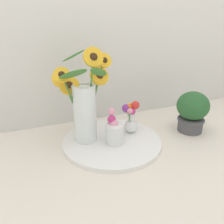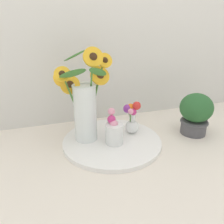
{
  "view_description": "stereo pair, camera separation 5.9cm",
  "coord_description": "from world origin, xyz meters",
  "px_view_note": "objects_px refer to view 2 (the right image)",
  "views": [
    {
      "loc": [
        -0.31,
        -0.73,
        0.53
      ],
      "look_at": [
        0.02,
        0.1,
        0.16
      ],
      "focal_mm": 35.0,
      "sensor_mm": 36.0,
      "label": 1
    },
    {
      "loc": [
        -0.25,
        -0.75,
        0.53
      ],
      "look_at": [
        0.02,
        0.1,
        0.16
      ],
      "focal_mm": 35.0,
      "sensor_mm": 36.0,
      "label": 2
    }
  ],
  "objects_px": {
    "vase_small_center": "(114,131)",
    "vase_bulb_right": "(132,118)",
    "potted_plant": "(196,113)",
    "mason_jar_sunflowers": "(84,104)",
    "serving_tray": "(112,141)"
  },
  "relations": [
    {
      "from": "vase_small_center",
      "to": "vase_bulb_right",
      "type": "distance_m",
      "value": 0.13
    },
    {
      "from": "vase_bulb_right",
      "to": "potted_plant",
      "type": "bearing_deg",
      "value": -12.59
    },
    {
      "from": "mason_jar_sunflowers",
      "to": "vase_bulb_right",
      "type": "height_order",
      "value": "mason_jar_sunflowers"
    },
    {
      "from": "vase_small_center",
      "to": "mason_jar_sunflowers",
      "type": "bearing_deg",
      "value": 145.39
    },
    {
      "from": "vase_small_center",
      "to": "potted_plant",
      "type": "distance_m",
      "value": 0.43
    },
    {
      "from": "serving_tray",
      "to": "vase_small_center",
      "type": "bearing_deg",
      "value": -90.11
    },
    {
      "from": "serving_tray",
      "to": "vase_bulb_right",
      "type": "height_order",
      "value": "vase_bulb_right"
    },
    {
      "from": "mason_jar_sunflowers",
      "to": "vase_small_center",
      "type": "distance_m",
      "value": 0.18
    },
    {
      "from": "mason_jar_sunflowers",
      "to": "potted_plant",
      "type": "xyz_separation_m",
      "value": [
        0.54,
        -0.08,
        -0.08
      ]
    },
    {
      "from": "serving_tray",
      "to": "vase_small_center",
      "type": "relative_size",
      "value": 2.91
    },
    {
      "from": "serving_tray",
      "to": "vase_small_center",
      "type": "height_order",
      "value": "vase_small_center"
    },
    {
      "from": "vase_small_center",
      "to": "potted_plant",
      "type": "xyz_separation_m",
      "value": [
        0.42,
        -0.0,
        0.03
      ]
    },
    {
      "from": "potted_plant",
      "to": "vase_bulb_right",
      "type": "bearing_deg",
      "value": 167.41
    },
    {
      "from": "vase_small_center",
      "to": "vase_bulb_right",
      "type": "xyz_separation_m",
      "value": [
        0.11,
        0.07,
        0.02
      ]
    },
    {
      "from": "mason_jar_sunflowers",
      "to": "potted_plant",
      "type": "bearing_deg",
      "value": -8.5
    }
  ]
}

